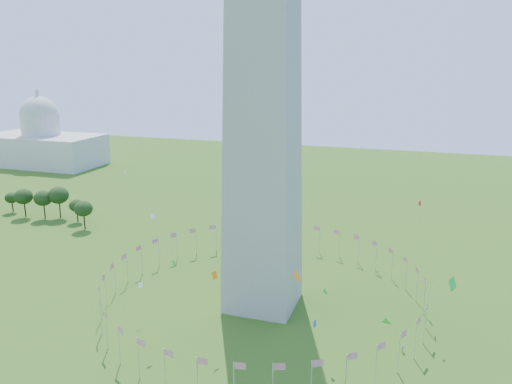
% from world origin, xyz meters
% --- Properties ---
extents(flag_ring, '(80.24, 80.24, 9.00)m').
position_xyz_m(flag_ring, '(-0.00, 50.00, 4.50)').
color(flag_ring, silver).
rests_on(flag_ring, ground).
extents(capitol_building, '(70.00, 35.00, 46.00)m').
position_xyz_m(capitol_building, '(-180.00, 180.00, 23.00)').
color(capitol_building, beige).
rests_on(capitol_building, ground).
extents(kites_aloft, '(112.79, 68.64, 27.98)m').
position_xyz_m(kites_aloft, '(13.17, 25.96, 18.77)').
color(kites_aloft, green).
rests_on(kites_aloft, ground).
extents(tree_line_west, '(55.83, 16.18, 12.59)m').
position_xyz_m(tree_line_west, '(-106.77, 90.58, 5.68)').
color(tree_line_west, '#254416').
rests_on(tree_line_west, ground).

